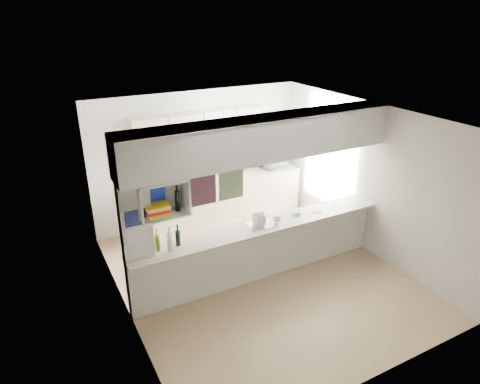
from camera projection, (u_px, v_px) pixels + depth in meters
floor at (260, 276)px, 6.90m from camera, size 4.80×4.80×0.00m
ceiling at (264, 117)px, 5.87m from camera, size 4.80×4.80×0.00m
wall_back at (199, 158)px, 8.33m from camera, size 4.20×0.00×4.20m
wall_left at (121, 235)px, 5.48m from camera, size 0.00×4.80×4.80m
wall_right at (367, 179)px, 7.29m from camera, size 0.00×4.80×4.80m
servery_partition at (252, 183)px, 6.17m from camera, size 4.20×0.50×2.60m
cubby_shelf at (160, 200)px, 5.49m from camera, size 0.65×0.35×0.50m
kitchen_run at (212, 183)px, 8.37m from camera, size 3.60×0.63×2.24m
microwave at (274, 161)px, 8.89m from camera, size 0.55×0.40×0.29m
bowl at (273, 152)px, 8.84m from camera, size 0.26×0.26×0.06m
dish_rack at (261, 220)px, 6.52m from camera, size 0.45×0.35×0.23m
cup at (277, 220)px, 6.59m from camera, size 0.14×0.14×0.09m
wine_bottles at (164, 242)px, 5.82m from camera, size 0.52×0.15×0.35m
plastic_tubs at (298, 213)px, 6.87m from camera, size 0.49×0.17×0.07m
utensil_jar at (176, 182)px, 8.00m from camera, size 0.10×0.10×0.14m
knife_block at (188, 178)px, 8.12m from camera, size 0.10×0.09×0.18m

